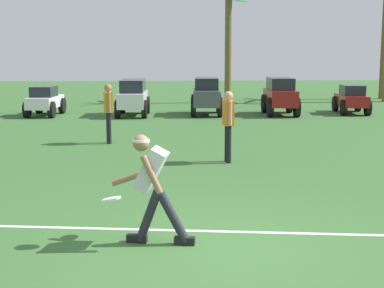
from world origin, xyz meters
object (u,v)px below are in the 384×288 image
teammate_near_sideline (108,108)px  teammate_midfield (228,120)px  frisbee_in_flight (111,199)px  parked_car_slot_c (45,101)px  frisbee_thrower (152,183)px  parked_car_slot_e (206,95)px  parked_car_slot_g (351,99)px  parked_car_slot_f (280,95)px  palm_tree_left_of_centre (229,30)px  parked_car_slot_d (133,96)px

teammate_near_sideline → teammate_midfield: 3.99m
frisbee_in_flight → parked_car_slot_c: 15.10m
frisbee_thrower → teammate_midfield: 5.61m
teammate_near_sideline → parked_car_slot_c: (-2.92, 6.79, -0.38)m
teammate_near_sideline → parked_car_slot_c: size_ratio=0.69×
parked_car_slot_e → parked_car_slot_g: parked_car_slot_e is taller
parked_car_slot_f → frisbee_thrower: bearing=-107.7°
palm_tree_left_of_centre → teammate_midfield: bearing=-96.9°
teammate_near_sideline → parked_car_slot_g: bearing=38.0°
frisbee_in_flight → teammate_near_sideline: 7.92m
frisbee_thrower → teammate_near_sideline: size_ratio=0.90×
teammate_near_sideline → frisbee_thrower: bearing=-81.6°
frisbee_thrower → teammate_near_sideline: (-1.21, 8.20, 0.15)m
teammate_near_sideline → parked_car_slot_e: size_ratio=0.65×
parked_car_slot_d → parked_car_slot_f: size_ratio=1.02×
frisbee_in_flight → parked_car_slot_c: size_ratio=0.15×
teammate_near_sideline → parked_car_slot_c: 7.40m
palm_tree_left_of_centre → frisbee_thrower: bearing=-99.6°
parked_car_slot_f → parked_car_slot_g: (2.86, 0.32, -0.18)m
teammate_near_sideline → parked_car_slot_e: (3.14, 6.73, -0.20)m
parked_car_slot_f → teammate_midfield: bearing=-108.3°
parked_car_slot_c → parked_car_slot_d: bearing=-3.2°
parked_car_slot_d → parked_car_slot_f: 5.55m
teammate_near_sideline → parked_car_slot_e: 7.43m
parked_car_slot_c → parked_car_slot_d: (3.30, -0.18, 0.16)m
frisbee_thrower → parked_car_slot_e: size_ratio=0.58×
parked_car_slot_g → parked_car_slot_c: bearing=-179.6°
frisbee_in_flight → parked_car_slot_d: bearing=91.2°
parked_car_slot_c → palm_tree_left_of_centre: size_ratio=0.44×
parked_car_slot_c → parked_car_slot_g: size_ratio=1.00×
parked_car_slot_c → palm_tree_left_of_centre: bearing=34.2°
teammate_near_sideline → parked_car_slot_f: 8.83m
frisbee_in_flight → parked_car_slot_g: size_ratio=0.15×
parked_car_slot_f → parked_car_slot_c: bearing=178.4°
frisbee_thrower → parked_car_slot_d: bearing=93.2°
teammate_near_sideline → palm_tree_left_of_centre: palm_tree_left_of_centre is taller
parked_car_slot_e → parked_car_slot_f: bearing=-3.9°
parked_car_slot_c → palm_tree_left_of_centre: (7.52, 5.11, 2.75)m
frisbee_thrower → teammate_midfield: teammate_midfield is taller
parked_car_slot_e → parked_car_slot_g: size_ratio=1.06×
frisbee_thrower → palm_tree_left_of_centre: size_ratio=0.27×
frisbee_thrower → parked_car_slot_g: frisbee_thrower is taller
parked_car_slot_d → frisbee_in_flight: bearing=-88.8°
frisbee_thrower → parked_car_slot_f: bearing=72.3°
frisbee_thrower → frisbee_in_flight: size_ratio=4.14×
frisbee_thrower → parked_car_slot_g: 16.86m
frisbee_thrower → palm_tree_left_of_centre: (3.39, 20.10, 2.53)m
teammate_near_sideline → parked_car_slot_c: bearing=113.3°
parked_car_slot_g → palm_tree_left_of_centre: (-4.19, 5.03, 2.75)m
parked_car_slot_f → palm_tree_left_of_centre: size_ratio=0.46×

